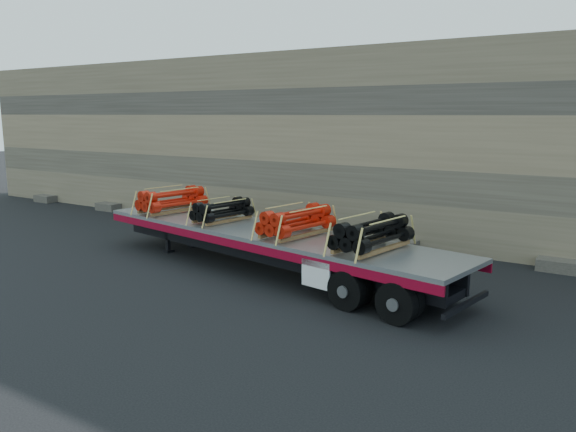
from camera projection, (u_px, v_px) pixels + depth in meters
name	position (u px, v px, depth m)	size (l,w,h in m)	color
ground	(277.00, 273.00, 16.61)	(120.00, 120.00, 0.00)	black
rock_wall	(371.00, 144.00, 21.37)	(44.00, 3.00, 7.00)	#7A6B54
trailer	(265.00, 250.00, 16.71)	(12.74, 2.45, 1.27)	#B0B2B7
bundle_front	(172.00, 200.00, 19.52)	(1.13, 2.27, 0.80)	red
bundle_midfront	(222.00, 211.00, 17.79)	(0.95, 1.90, 0.67)	black
bundle_midrear	(296.00, 222.00, 15.70)	(1.10, 2.20, 0.78)	red
bundle_rear	(372.00, 235.00, 14.03)	(1.12, 2.24, 0.79)	black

